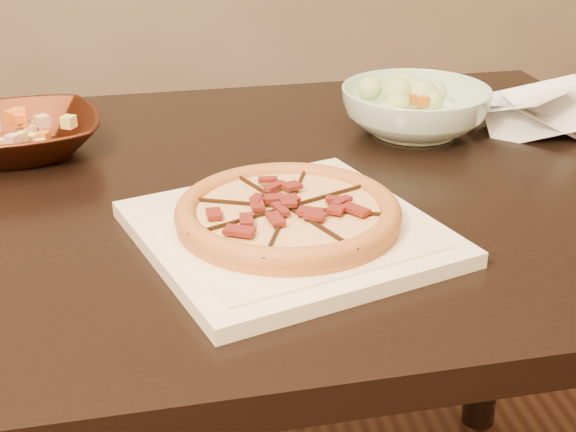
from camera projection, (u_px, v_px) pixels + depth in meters
name	position (u px, v px, depth m)	size (l,w,h in m)	color
dining_table	(198.00, 258.00, 1.08)	(1.41, 0.95, 0.75)	black
plate	(288.00, 232.00, 0.89)	(0.39, 0.39, 0.02)	white
pizza	(288.00, 213.00, 0.88)	(0.25, 0.25, 0.03)	orange
bronze_bowl	(21.00, 136.00, 1.13)	(0.22, 0.22, 0.05)	#4A1F10
mixed_dish	(16.00, 108.00, 1.11)	(0.11, 0.10, 0.03)	#E0AB83
salad_bowl	(415.00, 110.00, 1.21)	(0.22, 0.22, 0.07)	white
salad	(417.00, 76.00, 1.19)	(0.11, 0.11, 0.04)	#C8ED7C
cling_film	(533.00, 113.00, 1.23)	(0.16, 0.13, 0.05)	white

